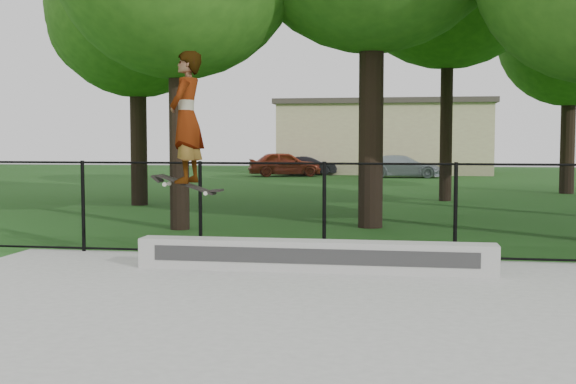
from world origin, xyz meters
name	(u,v)px	position (x,y,z in m)	size (l,w,h in m)	color
grind_ledge	(314,256)	(-2.01, 4.70, 0.27)	(5.02, 0.40, 0.42)	#B3B2AD
car_a	(285,164)	(-7.18, 33.15, 0.67)	(1.58, 3.90, 1.34)	maroon
car_b	(308,166)	(-6.13, 34.89, 0.52)	(1.11, 2.87, 1.05)	black
car_c	(402,166)	(-0.90, 32.79, 0.58)	(1.63, 3.69, 1.17)	#8F9BA2
skater_airborne	(186,119)	(-3.83, 4.65, 2.19)	(0.81, 0.70, 2.07)	black
chainlink_fence	(455,212)	(0.00, 5.90, 0.81)	(16.06, 0.06, 1.50)	black
distant_building	(384,137)	(-2.00, 38.00, 2.16)	(12.40, 6.40, 4.30)	beige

